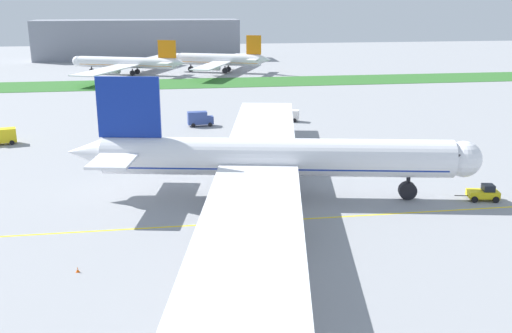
{
  "coord_description": "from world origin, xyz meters",
  "views": [
    {
      "loc": [
        -13.68,
        -70.49,
        27.1
      ],
      "look_at": [
        -1.08,
        9.37,
        3.69
      ],
      "focal_mm": 40.61,
      "sensor_mm": 36.0,
      "label": 1
    }
  ],
  "objects_px": {
    "pushback_tug": "(484,193)",
    "service_truck_catering_van": "(290,115)",
    "airliner_foreground": "(270,158)",
    "parked_airliner_far_centre": "(222,60)",
    "ground_crew_wingwalker_port": "(227,177)",
    "traffic_cone_near_nose": "(78,270)",
    "service_truck_baggage_loader": "(200,119)",
    "service_truck_fuel_bowser": "(3,136)",
    "parked_airliner_far_left": "(129,63)"
  },
  "relations": [
    {
      "from": "traffic_cone_near_nose",
      "to": "service_truck_baggage_loader",
      "type": "bearing_deg",
      "value": 76.3
    },
    {
      "from": "service_truck_baggage_loader",
      "to": "ground_crew_wingwalker_port",
      "type": "bearing_deg",
      "value": -88.0
    },
    {
      "from": "service_truck_baggage_loader",
      "to": "parked_airliner_far_centre",
      "type": "xyz_separation_m",
      "value": [
        14.62,
        96.91,
        3.11
      ]
    },
    {
      "from": "airliner_foreground",
      "to": "parked_airliner_far_left",
      "type": "relative_size",
      "value": 1.31
    },
    {
      "from": "ground_crew_wingwalker_port",
      "to": "traffic_cone_near_nose",
      "type": "xyz_separation_m",
      "value": [
        -18.5,
        -27.74,
        -0.7
      ]
    },
    {
      "from": "traffic_cone_near_nose",
      "to": "parked_airliner_far_left",
      "type": "distance_m",
      "value": 165.58
    },
    {
      "from": "service_truck_fuel_bowser",
      "to": "service_truck_catering_van",
      "type": "height_order",
      "value": "service_truck_fuel_bowser"
    },
    {
      "from": "airliner_foreground",
      "to": "pushback_tug",
      "type": "bearing_deg",
      "value": -11.36
    },
    {
      "from": "airliner_foreground",
      "to": "parked_airliner_far_centre",
      "type": "xyz_separation_m",
      "value": [
        7.86,
        146.64,
        -0.97
      ]
    },
    {
      "from": "airliner_foreground",
      "to": "service_truck_catering_van",
      "type": "height_order",
      "value": "airliner_foreground"
    },
    {
      "from": "traffic_cone_near_nose",
      "to": "service_truck_catering_van",
      "type": "bearing_deg",
      "value": 62.25
    },
    {
      "from": "traffic_cone_near_nose",
      "to": "service_truck_baggage_loader",
      "type": "xyz_separation_m",
      "value": [
        17.03,
        69.84,
        1.42
      ]
    },
    {
      "from": "service_truck_catering_van",
      "to": "service_truck_baggage_loader",
      "type": "bearing_deg",
      "value": -174.23
    },
    {
      "from": "pushback_tug",
      "to": "traffic_cone_near_nose",
      "type": "bearing_deg",
      "value": -165.06
    },
    {
      "from": "airliner_foreground",
      "to": "service_truck_catering_van",
      "type": "distance_m",
      "value": 53.89
    },
    {
      "from": "pushback_tug",
      "to": "service_truck_catering_van",
      "type": "distance_m",
      "value": 59.76
    },
    {
      "from": "service_truck_baggage_loader",
      "to": "service_truck_catering_van",
      "type": "height_order",
      "value": "service_truck_baggage_loader"
    },
    {
      "from": "parked_airliner_far_centre",
      "to": "ground_crew_wingwalker_port",
      "type": "bearing_deg",
      "value": -95.4
    },
    {
      "from": "service_truck_fuel_bowser",
      "to": "service_truck_catering_van",
      "type": "bearing_deg",
      "value": 12.37
    },
    {
      "from": "traffic_cone_near_nose",
      "to": "pushback_tug",
      "type": "bearing_deg",
      "value": 14.94
    },
    {
      "from": "service_truck_baggage_loader",
      "to": "service_truck_catering_van",
      "type": "relative_size",
      "value": 1.21
    },
    {
      "from": "service_truck_baggage_loader",
      "to": "service_truck_fuel_bowser",
      "type": "relative_size",
      "value": 1.05
    },
    {
      "from": "pushback_tug",
      "to": "traffic_cone_near_nose",
      "type": "distance_m",
      "value": 55.07
    },
    {
      "from": "traffic_cone_near_nose",
      "to": "service_truck_baggage_loader",
      "type": "distance_m",
      "value": 71.9
    },
    {
      "from": "parked_airliner_far_left",
      "to": "service_truck_fuel_bowser",
      "type": "bearing_deg",
      "value": -99.83
    },
    {
      "from": "traffic_cone_near_nose",
      "to": "service_truck_fuel_bowser",
      "type": "bearing_deg",
      "value": 110.19
    },
    {
      "from": "ground_crew_wingwalker_port",
      "to": "parked_airliner_far_centre",
      "type": "xyz_separation_m",
      "value": [
        13.15,
        139.01,
        3.83
      ]
    },
    {
      "from": "pushback_tug",
      "to": "ground_crew_wingwalker_port",
      "type": "bearing_deg",
      "value": 158.69
    },
    {
      "from": "pushback_tug",
      "to": "service_truck_fuel_bowser",
      "type": "relative_size",
      "value": 1.12
    },
    {
      "from": "service_truck_catering_van",
      "to": "parked_airliner_far_centre",
      "type": "bearing_deg",
      "value": 93.75
    },
    {
      "from": "ground_crew_wingwalker_port",
      "to": "airliner_foreground",
      "type": "bearing_deg",
      "value": -55.28
    },
    {
      "from": "parked_airliner_far_left",
      "to": "service_truck_baggage_loader",
      "type": "bearing_deg",
      "value": -78.06
    },
    {
      "from": "traffic_cone_near_nose",
      "to": "parked_airliner_far_centre",
      "type": "distance_m",
      "value": 169.79
    },
    {
      "from": "pushback_tug",
      "to": "service_truck_baggage_loader",
      "type": "height_order",
      "value": "service_truck_baggage_loader"
    },
    {
      "from": "service_truck_catering_van",
      "to": "parked_airliner_far_left",
      "type": "height_order",
      "value": "parked_airliner_far_left"
    },
    {
      "from": "service_truck_baggage_loader",
      "to": "parked_airliner_far_centre",
      "type": "distance_m",
      "value": 98.05
    },
    {
      "from": "pushback_tug",
      "to": "parked_airliner_far_left",
      "type": "bearing_deg",
      "value": 110.44
    },
    {
      "from": "pushback_tug",
      "to": "ground_crew_wingwalker_port",
      "type": "height_order",
      "value": "pushback_tug"
    },
    {
      "from": "service_truck_fuel_bowser",
      "to": "parked_airliner_far_centre",
      "type": "bearing_deg",
      "value": 63.7
    },
    {
      "from": "service_truck_catering_van",
      "to": "pushback_tug",
      "type": "bearing_deg",
      "value": -75.12
    },
    {
      "from": "service_truck_catering_van",
      "to": "parked_airliner_far_centre",
      "type": "distance_m",
      "value": 95.07
    },
    {
      "from": "pushback_tug",
      "to": "ground_crew_wingwalker_port",
      "type": "distance_m",
      "value": 37.26
    },
    {
      "from": "service_truck_catering_van",
      "to": "parked_airliner_far_left",
      "type": "xyz_separation_m",
      "value": [
        -41.05,
        93.55,
        2.96
      ]
    },
    {
      "from": "pushback_tug",
      "to": "parked_airliner_far_centre",
      "type": "xyz_separation_m",
      "value": [
        -21.56,
        152.55,
        3.77
      ]
    },
    {
      "from": "ground_crew_wingwalker_port",
      "to": "traffic_cone_near_nose",
      "type": "distance_m",
      "value": 33.35
    },
    {
      "from": "service_truck_catering_van",
      "to": "ground_crew_wingwalker_port",
      "type": "bearing_deg",
      "value": -113.65
    },
    {
      "from": "airliner_foreground",
      "to": "service_truck_catering_van",
      "type": "bearing_deg",
      "value": 74.81
    },
    {
      "from": "service_truck_catering_van",
      "to": "parked_airliner_far_centre",
      "type": "relative_size",
      "value": 0.08
    },
    {
      "from": "airliner_foreground",
      "to": "service_truck_fuel_bowser",
      "type": "height_order",
      "value": "airliner_foreground"
    },
    {
      "from": "pushback_tug",
      "to": "parked_airliner_far_left",
      "type": "relative_size",
      "value": 0.09
    }
  ]
}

